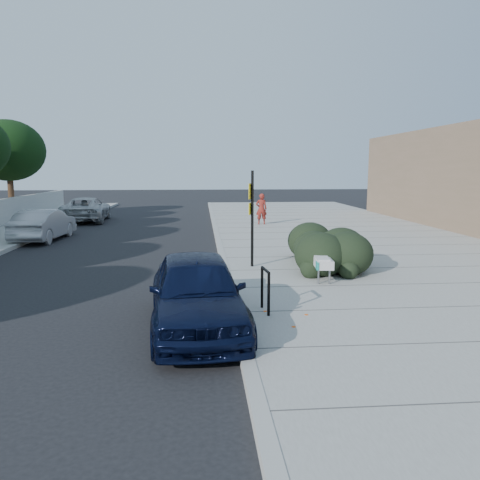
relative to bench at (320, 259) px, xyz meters
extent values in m
plane|color=black|center=(-2.50, -1.00, -0.65)|extent=(120.00, 120.00, 0.00)
cube|color=gray|center=(3.10, 4.00, -0.58)|extent=(11.20, 50.00, 0.15)
cube|color=#9E9E99|center=(-2.50, 4.00, -0.57)|extent=(0.22, 50.00, 0.17)
cylinder|color=#332114|center=(-15.00, 18.00, 0.55)|extent=(0.36, 0.36, 2.40)
ellipsoid|color=black|center=(-15.00, 18.00, 3.55)|extent=(4.40, 4.40, 3.74)
cylinder|color=gray|center=(-0.22, -0.78, -0.30)|extent=(0.05, 0.05, 0.40)
cylinder|color=gray|center=(0.06, -0.81, -0.30)|extent=(0.05, 0.05, 0.40)
cylinder|color=gray|center=(-0.05, 0.81, -0.30)|extent=(0.05, 0.05, 0.40)
cylinder|color=gray|center=(0.22, 0.78, -0.30)|extent=(0.05, 0.05, 0.40)
cylinder|color=gray|center=(-0.14, 0.01, -0.13)|extent=(0.20, 1.60, 0.04)
cylinder|color=gray|center=(0.14, -0.02, -0.13)|extent=(0.20, 1.60, 0.04)
cube|color=#B2B2B2|center=(0.00, 0.00, 0.01)|extent=(0.64, 2.14, 0.22)
cube|color=yellow|center=(0.09, 0.83, 0.12)|extent=(0.47, 0.46, 0.02)
cube|color=teal|center=(-0.30, -0.93, 0.01)|extent=(0.07, 0.24, 0.20)
cylinder|color=black|center=(-1.87, -3.28, -0.07)|extent=(0.06, 0.06, 0.88)
cylinder|color=black|center=(-1.93, -2.72, -0.07)|extent=(0.06, 0.06, 0.88)
cylinder|color=black|center=(-1.90, -3.00, 0.37)|extent=(0.12, 0.57, 0.06)
cube|color=black|center=(-1.68, 1.55, 0.93)|extent=(0.09, 0.09, 2.87)
cube|color=yellow|center=(-1.73, 1.57, 1.76)|extent=(0.15, 0.31, 0.46)
cube|color=yellow|center=(-1.73, 1.57, 1.24)|extent=(0.14, 0.29, 0.35)
ellipsoid|color=black|center=(0.58, 1.50, 0.17)|extent=(2.51, 3.87, 1.34)
imported|color=black|center=(-3.30, -3.51, 0.08)|extent=(2.08, 4.45, 1.47)
imported|color=#9E9EA2|center=(-10.00, 8.48, 0.02)|extent=(1.72, 4.21, 1.36)
imported|color=#ACAFB2|center=(-10.00, 15.98, 0.06)|extent=(2.73, 5.28, 1.42)
imported|color=maroon|center=(-0.01, 12.37, 0.31)|extent=(0.61, 0.40, 1.64)
camera|label=1|loc=(-3.18, -12.26, 2.41)|focal=35.00mm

